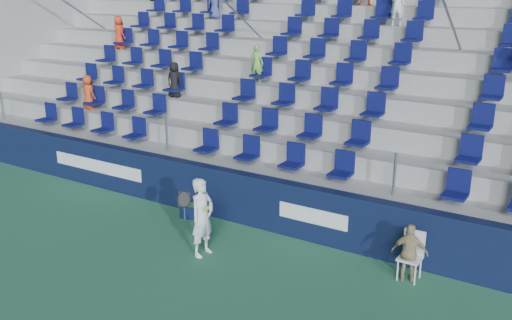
{
  "coord_description": "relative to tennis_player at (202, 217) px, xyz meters",
  "views": [
    {
      "loc": [
        6.44,
        -7.1,
        5.32
      ],
      "look_at": [
        0.2,
        2.8,
        1.7
      ],
      "focal_mm": 40.0,
      "sensor_mm": 36.0,
      "label": 1
    }
  ],
  "objects": [
    {
      "name": "ground",
      "position": [
        0.15,
        -1.32,
        -0.82
      ],
      "size": [
        70.0,
        70.0,
        0.0
      ],
      "primitive_type": "plane",
      "color": "#31744E",
      "rests_on": "ground"
    },
    {
      "name": "sponsor_wall",
      "position": [
        0.15,
        1.83,
        -0.22
      ],
      "size": [
        24.0,
        0.32,
        1.2
      ],
      "color": "#0E1736",
      "rests_on": "ground"
    },
    {
      "name": "grandstand",
      "position": [
        0.15,
        6.92,
        1.31
      ],
      "size": [
        24.0,
        8.17,
        6.63
      ],
      "color": "#A2A29D",
      "rests_on": "ground"
    },
    {
      "name": "tennis_player",
      "position": [
        0.0,
        0.0,
        0.0
      ],
      "size": [
        0.69,
        0.65,
        1.64
      ],
      "color": "silver",
      "rests_on": "ground"
    },
    {
      "name": "line_judge_chair",
      "position": [
        3.9,
        1.33,
        -0.29
      ],
      "size": [
        0.41,
        0.42,
        0.93
      ],
      "color": "white",
      "rests_on": "ground"
    },
    {
      "name": "line_judge",
      "position": [
        3.9,
        1.18,
        -0.25
      ],
      "size": [
        0.71,
        0.44,
        1.14
      ],
      "primitive_type": "imported",
      "rotation": [
        0.0,
        0.0,
        3.4
      ],
      "color": "tan",
      "rests_on": "ground"
    },
    {
      "name": "ball_bin",
      "position": [
        -1.38,
        1.43,
        -0.65
      ],
      "size": [
        0.62,
        0.48,
        0.31
      ],
      "color": "#0E1634",
      "rests_on": "ground"
    }
  ]
}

